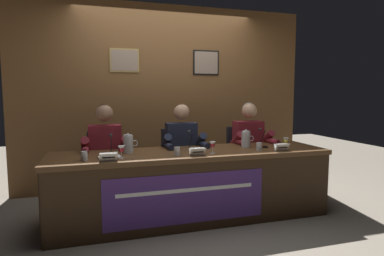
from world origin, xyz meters
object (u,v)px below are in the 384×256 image
at_px(juice_glass_left, 121,150).
at_px(panelist_center, 183,147).
at_px(document_stack_left, 110,157).
at_px(water_cup_right, 259,147).
at_px(panelist_right, 251,144).
at_px(conference_table, 195,175).
at_px(chair_center, 179,166).
at_px(microphone_center, 191,144).
at_px(water_cup_center, 177,152).
at_px(nameplate_left, 109,157).
at_px(water_cup_left, 84,156).
at_px(nameplate_center, 198,152).
at_px(chair_right, 244,162).
at_px(juice_glass_center, 213,145).
at_px(water_pitcher_right_side, 246,139).
at_px(microphone_left, 111,149).
at_px(chair_left, 106,171).
at_px(microphone_right, 263,141).
at_px(water_pitcher_left_side, 128,144).
at_px(nameplate_right, 282,147).
at_px(panelist_left, 105,151).
at_px(juice_glass_right, 286,141).

xyz_separation_m(juice_glass_left, panelist_center, (0.76, 0.57, -0.10)).
bearing_deg(document_stack_left, water_cup_right, -1.74).
bearing_deg(panelist_right, conference_table, -151.81).
height_order(chair_center, microphone_center, microphone_center).
bearing_deg(water_cup_center, panelist_center, 69.32).
distance_m(nameplate_left, water_cup_left, 0.25).
bearing_deg(nameplate_center, chair_right, 42.63).
bearing_deg(water_cup_center, juice_glass_center, 1.35).
relative_size(microphone_center, water_pitcher_right_side, 1.03).
bearing_deg(microphone_left, chair_left, 94.00).
bearing_deg(panelist_center, water_cup_left, -153.26).
distance_m(nameplate_left, panelist_center, 1.12).
relative_size(juice_glass_left, document_stack_left, 0.55).
bearing_deg(juice_glass_center, microphone_center, 129.98).
height_order(microphone_left, chair_right, microphone_left).
bearing_deg(microphone_center, water_pitcher_right_side, 4.86).
height_order(microphone_center, microphone_right, same).
xyz_separation_m(chair_left, water_pitcher_left_side, (0.22, -0.49, 0.39)).
xyz_separation_m(water_cup_center, nameplate_right, (1.15, -0.07, 0.00)).
relative_size(nameplate_left, chair_center, 0.18).
bearing_deg(chair_left, water_cup_center, -48.94).
distance_m(chair_right, document_stack_left, 1.92).
xyz_separation_m(water_cup_left, water_cup_center, (0.88, -0.02, 0.00)).
height_order(juice_glass_center, microphone_center, microphone_center).
height_order(nameplate_center, nameplate_right, same).
height_order(chair_center, microphone_right, microphone_right).
height_order(conference_table, microphone_left, microphone_left).
height_order(chair_right, water_cup_right, chair_right).
relative_size(chair_left, water_cup_right, 10.74).
bearing_deg(water_cup_left, microphone_right, 5.48).
height_order(juice_glass_center, document_stack_left, juice_glass_center).
distance_m(nameplate_left, nameplate_right, 1.82).
bearing_deg(juice_glass_left, microphone_center, 15.42).
bearing_deg(nameplate_right, panelist_center, 145.20).
distance_m(chair_center, panelist_right, 0.96).
xyz_separation_m(panelist_left, nameplate_center, (0.87, -0.64, 0.05)).
bearing_deg(nameplate_left, chair_center, 44.73).
xyz_separation_m(chair_center, panelist_center, (0.00, -0.20, 0.28)).
distance_m(juice_glass_center, water_cup_center, 0.39).
relative_size(microphone_left, panelist_right, 0.17).
bearing_deg(microphone_right, chair_right, 87.18).
bearing_deg(microphone_right, panelist_right, 85.64).
distance_m(juice_glass_right, water_pitcher_right_side, 0.44).
bearing_deg(chair_right, document_stack_left, -158.34).
distance_m(chair_left, water_pitcher_right_side, 1.69).
bearing_deg(water_cup_right, panelist_right, 71.68).
height_order(nameplate_left, chair_center, chair_center).
xyz_separation_m(chair_right, nameplate_right, (0.04, -0.85, 0.33)).
distance_m(water_cup_right, water_pitcher_right_side, 0.25).
distance_m(conference_table, panelist_left, 1.04).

